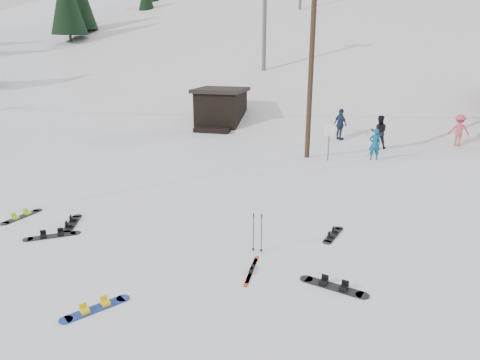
# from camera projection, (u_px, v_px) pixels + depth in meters

# --- Properties ---
(ground) EXTENTS (200.00, 200.00, 0.00)m
(ground) POSITION_uv_depth(u_px,v_px,m) (142.00, 294.00, 9.88)
(ground) COLOR white
(ground) RESTS_ON ground
(ski_slope) EXTENTS (60.00, 85.24, 65.97)m
(ski_slope) POSITION_uv_depth(u_px,v_px,m) (325.00, 169.00, 63.96)
(ski_slope) COLOR white
(ski_slope) RESTS_ON ground
(ridge_left) EXTENTS (47.54, 95.03, 58.38)m
(ridge_left) POSITION_uv_depth(u_px,v_px,m) (88.00, 158.00, 66.63)
(ridge_left) COLOR white
(ridge_left) RESTS_ON ground
(treeline_left) EXTENTS (20.00, 64.00, 10.00)m
(treeline_left) POSITION_uv_depth(u_px,v_px,m) (55.00, 91.00, 55.50)
(treeline_left) COLOR black
(treeline_left) RESTS_ON ground
(treeline_crest) EXTENTS (50.00, 6.00, 10.00)m
(treeline_crest) POSITION_uv_depth(u_px,v_px,m) (342.00, 75.00, 88.87)
(treeline_crest) COLOR black
(treeline_crest) RESTS_ON ski_slope
(utility_pole) EXTENTS (2.00, 0.26, 9.00)m
(utility_pole) POSITION_uv_depth(u_px,v_px,m) (311.00, 64.00, 20.82)
(utility_pole) COLOR #3A2819
(utility_pole) RESTS_ON ground
(trail_sign) EXTENTS (0.50, 0.09, 1.85)m
(trail_sign) POSITION_uv_depth(u_px,v_px,m) (329.00, 136.00, 21.16)
(trail_sign) COLOR #595B60
(trail_sign) RESTS_ON ground
(lift_hut) EXTENTS (3.40, 4.10, 2.75)m
(lift_hut) POSITION_uv_depth(u_px,v_px,m) (221.00, 108.00, 30.01)
(lift_hut) COLOR black
(lift_hut) RESTS_ON ground
(lift_tower_near) EXTENTS (2.20, 0.36, 8.00)m
(lift_tower_near) POSITION_uv_depth(u_px,v_px,m) (265.00, 18.00, 36.15)
(lift_tower_near) COLOR #595B60
(lift_tower_near) RESTS_ON ski_slope
(hero_snowboard) EXTENTS (1.02, 1.34, 0.11)m
(hero_snowboard) POSITION_uv_depth(u_px,v_px,m) (95.00, 308.00, 9.29)
(hero_snowboard) COLOR #173698
(hero_snowboard) RESTS_ON ground
(hero_skis) EXTENTS (0.19, 1.60, 0.08)m
(hero_skis) POSITION_uv_depth(u_px,v_px,m) (252.00, 270.00, 10.89)
(hero_skis) COLOR #A92911
(hero_skis) RESTS_ON ground
(ski_poles) EXTENTS (0.31, 0.08, 1.13)m
(ski_poles) POSITION_uv_depth(u_px,v_px,m) (257.00, 232.00, 11.77)
(ski_poles) COLOR black
(ski_poles) RESTS_ON ground
(board_scatter_a) EXTENTS (1.37, 1.10, 0.11)m
(board_scatter_a) POSITION_uv_depth(u_px,v_px,m) (52.00, 236.00, 12.87)
(board_scatter_a) COLOR black
(board_scatter_a) RESTS_ON ground
(board_scatter_b) EXTENTS (0.82, 1.57, 0.12)m
(board_scatter_b) POSITION_uv_depth(u_px,v_px,m) (72.00, 224.00, 13.75)
(board_scatter_b) COLOR black
(board_scatter_b) RESTS_ON ground
(board_scatter_c) EXTENTS (0.49, 1.57, 0.11)m
(board_scatter_c) POSITION_uv_depth(u_px,v_px,m) (22.00, 216.00, 14.36)
(board_scatter_c) COLOR black
(board_scatter_c) RESTS_ON ground
(board_scatter_d) EXTENTS (1.65, 0.70, 0.12)m
(board_scatter_d) POSITION_uv_depth(u_px,v_px,m) (333.00, 286.00, 10.14)
(board_scatter_d) COLOR black
(board_scatter_d) RESTS_ON ground
(board_scatter_f) EXTENTS (0.54, 1.40, 0.10)m
(board_scatter_f) POSITION_uv_depth(u_px,v_px,m) (333.00, 235.00, 12.95)
(board_scatter_f) COLOR black
(board_scatter_f) RESTS_ON ground
(skier_teal) EXTENTS (0.64, 0.49, 1.60)m
(skier_teal) POSITION_uv_depth(u_px,v_px,m) (375.00, 144.00, 21.49)
(skier_teal) COLOR #0B5275
(skier_teal) RESTS_ON ground
(skier_dark) EXTENTS (0.93, 0.74, 1.86)m
(skier_dark) POSITION_uv_depth(u_px,v_px,m) (379.00, 132.00, 23.92)
(skier_dark) COLOR black
(skier_dark) RESTS_ON ground
(skier_pink) EXTENTS (1.19, 0.71, 1.81)m
(skier_pink) POSITION_uv_depth(u_px,v_px,m) (459.00, 130.00, 24.56)
(skier_pink) COLOR #CD4853
(skier_pink) RESTS_ON ground
(skier_navy) EXTENTS (1.09, 1.15, 1.91)m
(skier_navy) POSITION_uv_depth(u_px,v_px,m) (340.00, 124.00, 26.13)
(skier_navy) COLOR #1C2A48
(skier_navy) RESTS_ON ground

